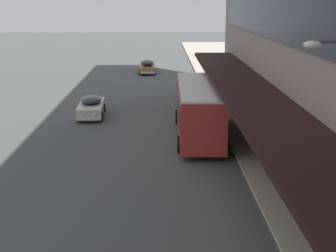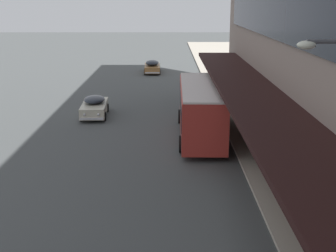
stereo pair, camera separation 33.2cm
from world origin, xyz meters
TOP-DOWN VIEW (x-y plane):
  - transit_bus_kerbside_front at (4.17, 23.59)m, footprint 2.91×10.24m
  - sedan_second_near at (0.19, 50.59)m, footprint 2.04×5.05m
  - sedan_trailing_mid at (-3.51, 29.21)m, footprint 2.12×4.81m

SIDE VIEW (x-z plane):
  - sedan_trailing_mid at x=-3.51m, z-range 0.00..1.51m
  - sedan_second_near at x=0.19m, z-range -0.01..1.54m
  - transit_bus_kerbside_front at x=4.17m, z-range 0.25..3.65m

